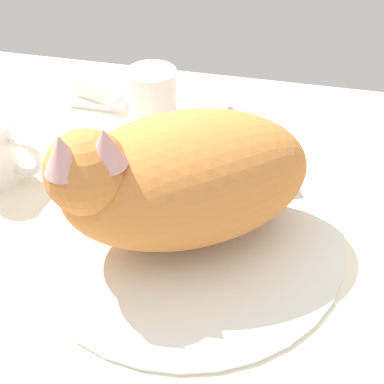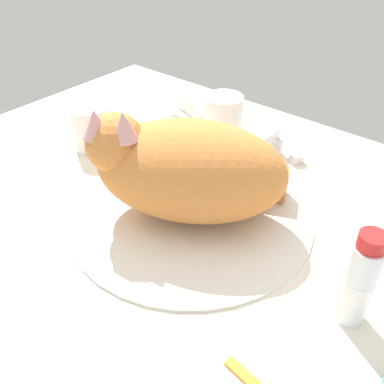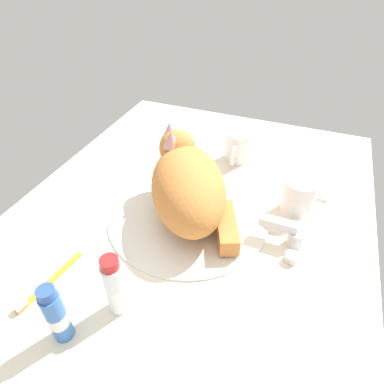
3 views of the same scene
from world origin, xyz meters
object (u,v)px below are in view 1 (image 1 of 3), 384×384
(rinse_cup, at_px, (153,97))
(soap_bar, at_px, (101,88))
(cat, at_px, (177,178))
(faucet, at_px, (222,116))

(rinse_cup, bearing_deg, soap_bar, 158.25)
(cat, relative_size, rinse_cup, 3.65)
(cat, xyz_separation_m, soap_bar, (-0.20, 0.28, -0.06))
(faucet, xyz_separation_m, soap_bar, (-0.21, 0.04, 0.00))
(cat, xyz_separation_m, rinse_cup, (-0.10, 0.24, -0.04))
(rinse_cup, relative_size, soap_bar, 1.21)
(soap_bar, bearing_deg, cat, -53.61)
(faucet, height_order, rinse_cup, rinse_cup)
(rinse_cup, bearing_deg, cat, -66.94)
(faucet, bearing_deg, rinse_cup, -179.88)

